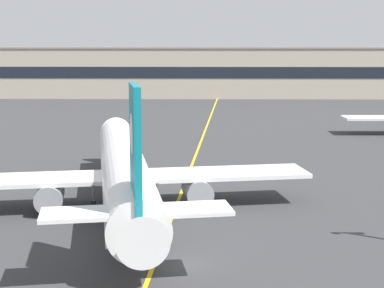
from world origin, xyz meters
name	(u,v)px	position (x,y,z in m)	size (l,w,h in m)	color
ground_plane	(181,267)	(0.00, 0.00, 0.00)	(400.00, 400.00, 0.00)	#353538
taxiway_centreline	(190,169)	(0.00, 30.00, 0.00)	(0.30, 180.00, 0.01)	yellow
airliner_foreground	(124,170)	(-5.23, 13.32, 3.37)	(32.35, 41.33, 11.65)	white
terminal_building	(206,72)	(1.99, 119.97, 6.38)	(135.87, 12.40, 12.75)	#B2A893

